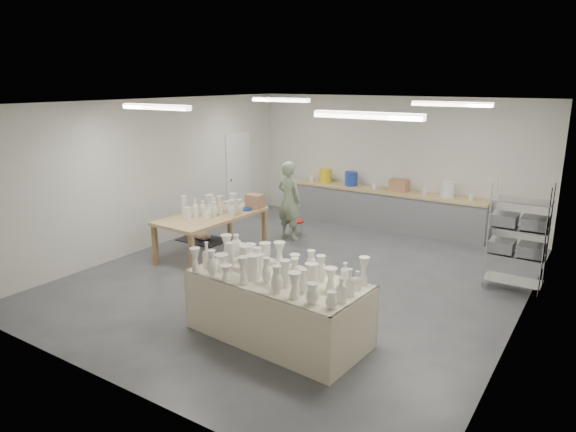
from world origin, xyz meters
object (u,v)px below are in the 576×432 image
Objects in this scene: drying_table at (277,304)px; work_table at (218,213)px; red_stool at (296,222)px; potter at (289,200)px.

work_table is at bearing 147.42° from drying_table.
red_stool is at bearing 123.60° from drying_table.
drying_table is 1.10× the size of work_table.
potter reaches higher than drying_table.
drying_table is 4.45m from potter.
red_stool is (0.61, 1.90, -0.53)m from work_table.
potter reaches higher than red_stool.
drying_table is at bearing -60.88° from red_stool.
drying_table is 6.74× the size of red_stool.
red_stool is at bearing 74.55° from work_table.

